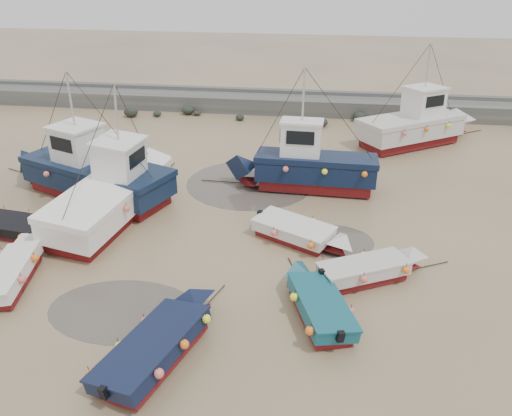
{
  "coord_description": "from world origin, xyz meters",
  "views": [
    {
      "loc": [
        4.95,
        -15.52,
        11.52
      ],
      "look_at": [
        2.43,
        3.4,
        1.4
      ],
      "focal_mm": 35.0,
      "sensor_mm": 36.0,
      "label": 1
    }
  ],
  "objects_px": {
    "dinghy_4": "(1,223)",
    "cabin_boat_1": "(115,189)",
    "dinghy_2": "(316,300)",
    "dinghy_3": "(373,268)",
    "cabin_boat_2": "(304,164)",
    "dinghy_0": "(15,267)",
    "person": "(132,180)",
    "dinghy_5": "(301,231)",
    "cabin_boat_3": "(418,123)",
    "cabin_boat_0": "(88,171)",
    "dinghy_1": "(162,341)"
  },
  "relations": [
    {
      "from": "dinghy_5",
      "to": "cabin_boat_3",
      "type": "distance_m",
      "value": 14.88
    },
    {
      "from": "cabin_boat_0",
      "to": "dinghy_5",
      "type": "bearing_deg",
      "value": -85.11
    },
    {
      "from": "dinghy_0",
      "to": "dinghy_2",
      "type": "xyz_separation_m",
      "value": [
        11.51,
        -0.47,
        0.0
      ]
    },
    {
      "from": "dinghy_1",
      "to": "dinghy_3",
      "type": "xyz_separation_m",
      "value": [
        6.83,
        4.93,
        0.01
      ]
    },
    {
      "from": "dinghy_1",
      "to": "dinghy_2",
      "type": "bearing_deg",
      "value": 48.19
    },
    {
      "from": "cabin_boat_1",
      "to": "cabin_boat_2",
      "type": "relative_size",
      "value": 1.17
    },
    {
      "from": "dinghy_4",
      "to": "cabin_boat_1",
      "type": "height_order",
      "value": "cabin_boat_1"
    },
    {
      "from": "dinghy_4",
      "to": "cabin_boat_2",
      "type": "height_order",
      "value": "cabin_boat_2"
    },
    {
      "from": "cabin_boat_0",
      "to": "cabin_boat_3",
      "type": "xyz_separation_m",
      "value": [
        17.85,
        9.89,
        0.05
      ]
    },
    {
      "from": "dinghy_1",
      "to": "cabin_boat_2",
      "type": "distance_m",
      "value": 13.37
    },
    {
      "from": "cabin_boat_1",
      "to": "cabin_boat_2",
      "type": "xyz_separation_m",
      "value": [
        8.7,
        3.97,
        0.06
      ]
    },
    {
      "from": "dinghy_4",
      "to": "dinghy_5",
      "type": "height_order",
      "value": "same"
    },
    {
      "from": "cabin_boat_3",
      "to": "dinghy_2",
      "type": "bearing_deg",
      "value": -51.37
    },
    {
      "from": "dinghy_3",
      "to": "dinghy_4",
      "type": "bearing_deg",
      "value": -121.19
    },
    {
      "from": "dinghy_1",
      "to": "dinghy_4",
      "type": "distance_m",
      "value": 11.25
    },
    {
      "from": "dinghy_2",
      "to": "cabin_boat_0",
      "type": "bearing_deg",
      "value": 125.89
    },
    {
      "from": "cabin_boat_1",
      "to": "cabin_boat_3",
      "type": "xyz_separation_m",
      "value": [
        15.65,
        11.71,
        0.04
      ]
    },
    {
      "from": "dinghy_5",
      "to": "cabin_boat_2",
      "type": "bearing_deg",
      "value": -151.25
    },
    {
      "from": "dinghy_0",
      "to": "dinghy_3",
      "type": "relative_size",
      "value": 1.09
    },
    {
      "from": "cabin_boat_2",
      "to": "person",
      "type": "distance_m",
      "value": 9.51
    },
    {
      "from": "cabin_boat_0",
      "to": "cabin_boat_1",
      "type": "bearing_deg",
      "value": -107.96
    },
    {
      "from": "dinghy_4",
      "to": "cabin_boat_3",
      "type": "relative_size",
      "value": 0.63
    },
    {
      "from": "dinghy_2",
      "to": "cabin_boat_2",
      "type": "xyz_separation_m",
      "value": [
        -0.92,
        10.12,
        0.81
      ]
    },
    {
      "from": "cabin_boat_1",
      "to": "dinghy_5",
      "type": "bearing_deg",
      "value": -0.71
    },
    {
      "from": "dinghy_0",
      "to": "dinghy_4",
      "type": "bearing_deg",
      "value": 117.83
    },
    {
      "from": "dinghy_1",
      "to": "cabin_boat_1",
      "type": "bearing_deg",
      "value": 137.74
    },
    {
      "from": "dinghy_1",
      "to": "cabin_boat_3",
      "type": "bearing_deg",
      "value": 81.06
    },
    {
      "from": "cabin_boat_0",
      "to": "person",
      "type": "height_order",
      "value": "cabin_boat_0"
    },
    {
      "from": "dinghy_5",
      "to": "cabin_boat_3",
      "type": "xyz_separation_m",
      "value": [
        6.79,
        13.21,
        0.8
      ]
    },
    {
      "from": "dinghy_2",
      "to": "cabin_boat_2",
      "type": "relative_size",
      "value": 0.58
    },
    {
      "from": "dinghy_3",
      "to": "cabin_boat_0",
      "type": "relative_size",
      "value": 0.49
    },
    {
      "from": "cabin_boat_3",
      "to": "cabin_boat_1",
      "type": "bearing_deg",
      "value": -85.92
    },
    {
      "from": "cabin_boat_2",
      "to": "dinghy_2",
      "type": "bearing_deg",
      "value": -173.06
    },
    {
      "from": "dinghy_0",
      "to": "cabin_boat_3",
      "type": "bearing_deg",
      "value": 34.05
    },
    {
      "from": "dinghy_1",
      "to": "dinghy_0",
      "type": "bearing_deg",
      "value": 173.88
    },
    {
      "from": "dinghy_2",
      "to": "dinghy_3",
      "type": "relative_size",
      "value": 1.01
    },
    {
      "from": "dinghy_1",
      "to": "cabin_boat_0",
      "type": "distance_m",
      "value": 12.82
    },
    {
      "from": "cabin_boat_2",
      "to": "person",
      "type": "relative_size",
      "value": 5.16
    },
    {
      "from": "dinghy_5",
      "to": "cabin_boat_3",
      "type": "height_order",
      "value": "cabin_boat_3"
    },
    {
      "from": "dinghy_4",
      "to": "cabin_boat_0",
      "type": "height_order",
      "value": "cabin_boat_0"
    },
    {
      "from": "cabin_boat_1",
      "to": "cabin_boat_3",
      "type": "height_order",
      "value": "same"
    },
    {
      "from": "dinghy_2",
      "to": "cabin_boat_1",
      "type": "xyz_separation_m",
      "value": [
        -9.62,
        6.15,
        0.76
      ]
    },
    {
      "from": "dinghy_5",
      "to": "cabin_boat_2",
      "type": "relative_size",
      "value": 0.58
    },
    {
      "from": "dinghy_4",
      "to": "cabin_boat_2",
      "type": "distance_m",
      "value": 14.66
    },
    {
      "from": "dinghy_0",
      "to": "dinghy_4",
      "type": "xyz_separation_m",
      "value": [
        -2.52,
        3.17,
        0.0
      ]
    },
    {
      "from": "cabin_boat_0",
      "to": "dinghy_1",
      "type": "bearing_deg",
      "value": -124.66
    },
    {
      "from": "dinghy_5",
      "to": "cabin_boat_2",
      "type": "height_order",
      "value": "cabin_boat_2"
    },
    {
      "from": "dinghy_5",
      "to": "cabin_boat_3",
      "type": "bearing_deg",
      "value": 179.95
    },
    {
      "from": "cabin_boat_1",
      "to": "cabin_boat_2",
      "type": "height_order",
      "value": "same"
    },
    {
      "from": "cabin_boat_0",
      "to": "person",
      "type": "xyz_separation_m",
      "value": [
        1.5,
        1.95,
        -1.3
      ]
    }
  ]
}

